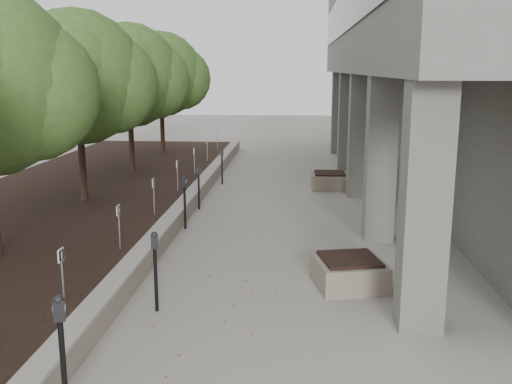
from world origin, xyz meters
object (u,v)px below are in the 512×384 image
(crabapple_tree_4, at_px, (129,98))
(parking_meter_5, at_px, (222,166))
(crabapple_tree_3, at_px, (79,106))
(planter_back, at_px, (329,180))
(planter_front, at_px, (349,272))
(parking_meter_2, at_px, (156,272))
(parking_meter_4, at_px, (199,187))
(parking_meter_1, at_px, (63,356))
(crabapple_tree_5, at_px, (161,92))
(parking_meter_3, at_px, (185,202))

(crabapple_tree_4, xyz_separation_m, parking_meter_5, (3.45, -0.39, -2.45))
(crabapple_tree_3, height_order, planter_back, crabapple_tree_3)
(crabapple_tree_4, height_order, planter_front, crabapple_tree_4)
(crabapple_tree_3, xyz_separation_m, parking_meter_5, (3.45, 4.61, -2.45))
(parking_meter_2, distance_m, planter_front, 3.76)
(parking_meter_4, relative_size, planter_back, 1.08)
(crabapple_tree_3, distance_m, parking_meter_4, 4.13)
(parking_meter_4, relative_size, parking_meter_5, 1.01)
(parking_meter_1, bearing_deg, parking_meter_4, 73.58)
(crabapple_tree_4, height_order, parking_meter_1, crabapple_tree_4)
(crabapple_tree_4, xyz_separation_m, parking_meter_2, (3.77, -11.72, -2.40))
(parking_meter_2, bearing_deg, parking_meter_5, 75.70)
(crabapple_tree_5, bearing_deg, crabapple_tree_3, -90.00)
(crabapple_tree_5, relative_size, planter_front, 4.30)
(crabapple_tree_5, xyz_separation_m, parking_meter_2, (3.77, -16.72, -2.40))
(planter_front, xyz_separation_m, planter_back, (0.11, 9.45, -0.00))
(crabapple_tree_4, bearing_deg, crabapple_tree_5, 90.00)
(crabapple_tree_3, xyz_separation_m, crabapple_tree_5, (0.00, 10.00, 0.00))
(crabapple_tree_4, relative_size, planter_front, 4.30)
(planter_back, bearing_deg, parking_meter_2, -108.11)
(crabapple_tree_4, bearing_deg, planter_back, -6.56)
(parking_meter_1, distance_m, parking_meter_3, 8.45)
(parking_meter_3, distance_m, parking_meter_4, 2.17)
(crabapple_tree_3, bearing_deg, parking_meter_3, -23.72)
(crabapple_tree_5, distance_m, planter_front, 17.15)
(parking_meter_2, bearing_deg, parking_meter_1, -112.26)
(planter_back, bearing_deg, crabapple_tree_4, 173.44)
(crabapple_tree_3, relative_size, crabapple_tree_4, 1.00)
(crabapple_tree_5, height_order, parking_meter_3, crabapple_tree_5)
(crabapple_tree_3, xyz_separation_m, parking_meter_1, (3.42, -9.87, -2.33))
(parking_meter_1, bearing_deg, crabapple_tree_4, 85.61)
(crabapple_tree_3, distance_m, parking_meter_1, 10.71)
(parking_meter_3, height_order, parking_meter_4, parking_meter_3)
(planter_front, bearing_deg, parking_meter_5, 110.88)
(parking_meter_4, bearing_deg, crabapple_tree_3, 172.48)
(planter_front, bearing_deg, crabapple_tree_5, 115.28)
(crabapple_tree_4, distance_m, parking_meter_2, 12.54)
(crabapple_tree_5, xyz_separation_m, planter_front, (7.22, -15.29, -2.82))
(parking_meter_2, distance_m, parking_meter_3, 5.32)
(parking_meter_1, relative_size, planter_back, 1.26)
(crabapple_tree_3, xyz_separation_m, planter_front, (7.22, -5.29, -2.82))
(planter_front, relative_size, planter_back, 1.01)
(crabapple_tree_3, relative_size, parking_meter_5, 4.06)
(crabapple_tree_3, height_order, parking_meter_4, crabapple_tree_3)
(crabapple_tree_3, height_order, planter_front, crabapple_tree_3)
(crabapple_tree_4, relative_size, parking_meter_5, 4.06)
(parking_meter_3, relative_size, parking_meter_5, 1.07)
(parking_meter_5, bearing_deg, parking_meter_3, -108.96)
(parking_meter_2, distance_m, planter_back, 11.45)
(parking_meter_4, xyz_separation_m, planter_front, (3.97, -6.04, -0.38))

